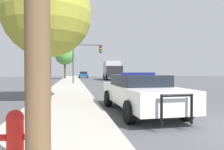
{
  "coord_description": "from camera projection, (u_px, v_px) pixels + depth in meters",
  "views": [
    {
      "loc": [
        -4.72,
        -5.06,
        1.56
      ],
      "look_at": [
        -0.31,
        19.42,
        1.07
      ],
      "focal_mm": 35.0,
      "sensor_mm": 36.0,
      "label": 1
    }
  ],
  "objects": [
    {
      "name": "sidewalk_left",
      "position": [
        56.0,
        137.0,
        4.94
      ],
      "size": [
        3.0,
        110.0,
        0.13
      ],
      "color": "#ADA89E",
      "rests_on": "ground_plane"
    },
    {
      "name": "police_car",
      "position": [
        140.0,
        92.0,
        8.22
      ],
      "size": [
        2.21,
        5.39,
        1.49
      ],
      "rotation": [
        0.0,
        0.0,
        3.18
      ],
      "color": "white",
      "rests_on": "ground_plane"
    },
    {
      "name": "fire_hydrant",
      "position": [
        15.0,
        134.0,
        3.41
      ],
      "size": [
        0.62,
        0.27,
        0.82
      ],
      "color": "red",
      "rests_on": "sidewalk_left"
    },
    {
      "name": "traffic_light",
      "position": [
        85.0,
        55.0,
        25.38
      ],
      "size": [
        3.42,
        0.35,
        4.6
      ],
      "color": "#424247",
      "rests_on": "sidewalk_left"
    },
    {
      "name": "car_background_distant",
      "position": [
        83.0,
        75.0,
        47.12
      ],
      "size": [
        2.05,
        4.04,
        1.39
      ],
      "rotation": [
        0.0,
        0.0,
        -0.03
      ],
      "color": "navy",
      "rests_on": "ground_plane"
    },
    {
      "name": "box_truck",
      "position": [
        112.0,
        70.0,
        37.29
      ],
      "size": [
        2.94,
        7.48,
        3.15
      ],
      "rotation": [
        0.0,
        0.0,
        3.09
      ],
      "color": "black",
      "rests_on": "ground_plane"
    },
    {
      "name": "tree_sidewalk_far",
      "position": [
        65.0,
        55.0,
        40.74
      ],
      "size": [
        3.68,
        3.68,
        6.23
      ],
      "color": "#4C3823",
      "rests_on": "sidewalk_left"
    },
    {
      "name": "tree_sidewalk_near",
      "position": [
        47.0,
        13.0,
        10.7
      ],
      "size": [
        4.33,
        4.33,
        6.42
      ],
      "color": "#4C3823",
      "rests_on": "sidewalk_left"
    }
  ]
}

